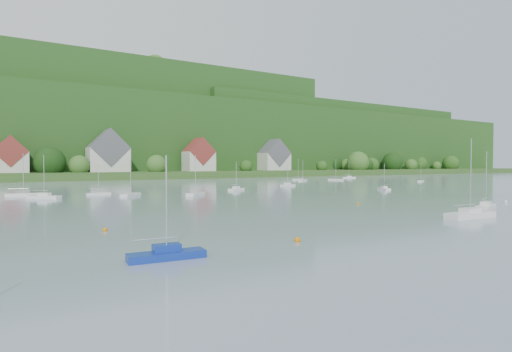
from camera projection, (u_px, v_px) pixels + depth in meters
The scene contains 14 objects.
far_shore_strip at pixel (90, 175), 179.11m from camera, with size 600.00×60.00×3.00m, color #264D1D.
forested_ridge at pixel (69, 135), 237.11m from camera, with size 620.00×181.22×69.89m.
village_building_1 at pixel (10, 157), 153.84m from camera, with size 12.00×9.36×14.00m.
village_building_2 at pixel (108, 154), 171.25m from camera, with size 16.00×11.44×18.00m.
village_building_3 at pixel (199, 157), 190.49m from camera, with size 13.00×10.40×15.50m.
village_building_4 at pixel (274, 158), 217.43m from camera, with size 15.00×10.40×16.50m.
near_sailboat_1 at pixel (167, 253), 26.80m from camera, with size 5.13×1.81×6.79m.
near_sailboat_3 at pixel (486, 206), 56.65m from camera, with size 6.12×3.51×7.97m.
near_sailboat_4 at pixel (470, 214), 47.37m from camera, with size 6.89×2.37×9.14m.
mooring_buoy_0 at pixel (297, 242), 32.92m from camera, with size 0.49×0.49×0.49m, color orange.
mooring_buoy_2 at pixel (358, 204), 63.36m from camera, with size 0.40×0.40×0.40m, color orange.
mooring_buoy_3 at pixel (105, 231), 38.02m from camera, with size 0.44×0.44×0.44m, color orange.
mooring_buoy_4 at pixel (506, 203), 66.28m from camera, with size 0.49×0.49×0.49m, color white.
far_sailboat_cluster at pixel (165, 186), 108.22m from camera, with size 194.14×69.13×8.71m.
Camera 1 is at (-32.10, 9.61, 6.21)m, focal length 28.85 mm.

